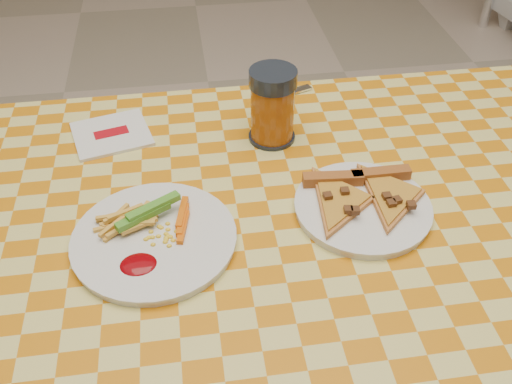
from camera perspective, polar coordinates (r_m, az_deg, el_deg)
table at (r=0.94m, az=1.74°, el=-7.06°), size 1.28×0.88×0.76m
plate_left at (r=0.88m, az=-10.12°, el=-4.77°), size 0.29×0.29×0.01m
plate_right at (r=0.93m, az=10.59°, el=-1.61°), size 0.23×0.23×0.01m
fries_veggies at (r=0.88m, az=-10.81°, el=-3.41°), size 0.16×0.15×0.04m
pizza_slices at (r=0.93m, az=10.63°, el=-0.33°), size 0.22×0.20×0.02m
drink_glass at (r=1.04m, az=1.65°, el=8.55°), size 0.09×0.09×0.14m
napkin at (r=1.11m, az=-14.25°, el=5.65°), size 0.16×0.16×0.01m
fork at (r=1.20m, az=2.83°, el=9.77°), size 0.13×0.06×0.01m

